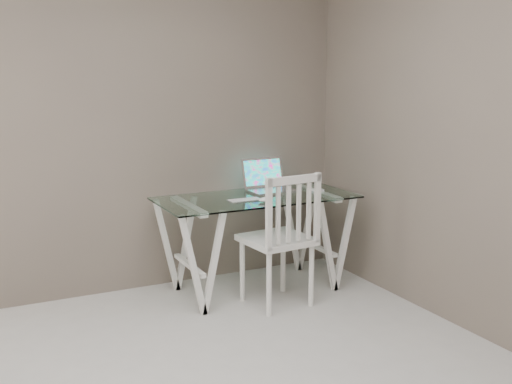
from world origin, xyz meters
TOP-DOWN VIEW (x-y plane):
  - room at (-0.06, 0.02)m, footprint 4.50×4.52m
  - desk at (1.09, 1.78)m, footprint 1.50×0.70m
  - chair at (1.11, 1.39)m, footprint 0.49×0.49m
  - laptop at (1.29, 1.97)m, footprint 0.36×0.32m
  - keyboard at (0.95, 1.70)m, footprint 0.25×0.11m
  - mouse at (1.07, 1.58)m, footprint 0.11×0.07m
  - phone_dock at (1.63, 1.77)m, footprint 0.08×0.08m

SIDE VIEW (x-z plane):
  - desk at x=1.09m, z-range 0.01..0.76m
  - chair at x=1.11m, z-range 0.05..1.04m
  - keyboard at x=0.95m, z-range 0.75..0.75m
  - mouse at x=1.07m, z-range 0.75..0.78m
  - phone_dock at x=1.63m, z-range 0.71..0.85m
  - laptop at x=1.29m, z-range 0.68..0.93m
  - room at x=-0.06m, z-range 0.36..3.07m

